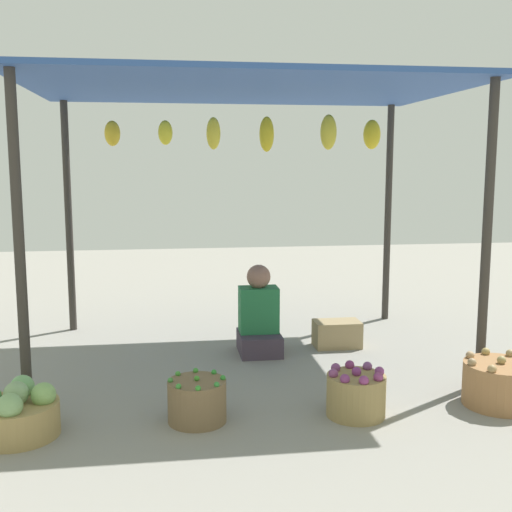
{
  "coord_description": "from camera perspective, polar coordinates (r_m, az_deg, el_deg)",
  "views": [
    {
      "loc": [
        -0.65,
        -5.25,
        1.65
      ],
      "look_at": [
        0.0,
        -0.58,
        0.95
      ],
      "focal_mm": 43.68,
      "sensor_mm": 36.0,
      "label": 1
    }
  ],
  "objects": [
    {
      "name": "basket_cabbages",
      "position": [
        4.17,
        -21.02,
        -13.33
      ],
      "size": [
        0.5,
        0.5,
        0.34
      ],
      "color": "#A38851",
      "rests_on": "ground"
    },
    {
      "name": "market_stall_structure",
      "position": [
        5.33,
        -0.79,
        13.54
      ],
      "size": [
        3.56,
        2.37,
        2.29
      ],
      "color": "#38332D",
      "rests_on": "ground"
    },
    {
      "name": "basket_green_chilies",
      "position": [
        4.13,
        -5.41,
        -13.05
      ],
      "size": [
        0.38,
        0.38,
        0.3
      ],
      "color": "brown",
      "rests_on": "ground"
    },
    {
      "name": "basket_purple_onions",
      "position": [
        4.25,
        9.14,
        -12.38
      ],
      "size": [
        0.39,
        0.39,
        0.33
      ],
      "color": "#967E4D",
      "rests_on": "ground"
    },
    {
      "name": "ground_plane",
      "position": [
        5.54,
        -0.84,
        -8.89
      ],
      "size": [
        14.0,
        14.0,
        0.0
      ],
      "primitive_type": "plane",
      "color": "gray"
    },
    {
      "name": "vendor_person",
      "position": [
        5.49,
        0.27,
        -5.8
      ],
      "size": [
        0.36,
        0.44,
        0.78
      ],
      "color": "#403544",
      "rests_on": "ground"
    },
    {
      "name": "basket_potatoes",
      "position": [
        4.68,
        21.45,
        -10.82
      ],
      "size": [
        0.5,
        0.5,
        0.35
      ],
      "color": "#9D6E44",
      "rests_on": "ground"
    },
    {
      "name": "wooden_crate_near_vendor",
      "position": [
        5.75,
        7.42,
        -7.08
      ],
      "size": [
        0.42,
        0.26,
        0.24
      ],
      "primitive_type": "cube",
      "color": "#9A835A",
      "rests_on": "ground"
    }
  ]
}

